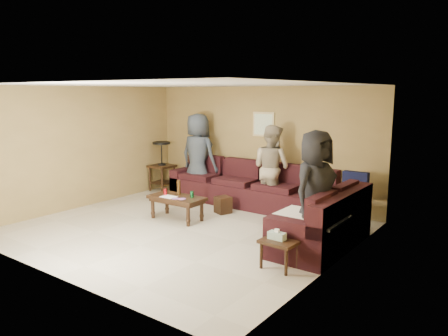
% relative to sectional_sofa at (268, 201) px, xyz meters
% --- Properties ---
extents(room, '(5.60, 5.50, 2.50)m').
position_rel_sectional_sofa_xyz_m(room, '(-0.81, -1.52, 1.34)').
color(room, '#B6B09A').
rests_on(room, ground).
extents(sectional_sofa, '(4.65, 2.90, 0.97)m').
position_rel_sectional_sofa_xyz_m(sectional_sofa, '(0.00, 0.00, 0.00)').
color(sectional_sofa, black).
rests_on(sectional_sofa, ground).
extents(coffee_table, '(1.08, 0.55, 0.73)m').
position_rel_sectional_sofa_xyz_m(coffee_table, '(-1.32, -1.14, 0.06)').
color(coffee_table, black).
rests_on(coffee_table, ground).
extents(end_table_left, '(0.53, 0.53, 1.20)m').
position_rel_sectional_sofa_xyz_m(end_table_left, '(-3.26, 0.46, 0.30)').
color(end_table_left, black).
rests_on(end_table_left, ground).
extents(side_table_right, '(0.50, 0.42, 0.55)m').
position_rel_sectional_sofa_xyz_m(side_table_right, '(1.37, -2.04, 0.03)').
color(side_table_right, black).
rests_on(side_table_right, ground).
extents(waste_bin, '(0.36, 0.36, 0.33)m').
position_rel_sectional_sofa_xyz_m(waste_bin, '(-0.88, -0.26, -0.16)').
color(waste_bin, black).
rests_on(waste_bin, ground).
extents(wall_art, '(0.52, 0.04, 0.52)m').
position_rel_sectional_sofa_xyz_m(wall_art, '(-0.71, 0.96, 1.37)').
color(wall_art, tan).
rests_on(wall_art, ground).
extents(person_left, '(0.94, 0.61, 1.91)m').
position_rel_sectional_sofa_xyz_m(person_left, '(-2.14, 0.49, 0.63)').
color(person_left, '#323A45').
rests_on(person_left, ground).
extents(person_middle, '(0.95, 0.80, 1.74)m').
position_rel_sectional_sofa_xyz_m(person_middle, '(-0.23, 0.51, 0.54)').
color(person_middle, tan).
rests_on(person_middle, ground).
extents(person_right, '(0.69, 0.96, 1.84)m').
position_rel_sectional_sofa_xyz_m(person_right, '(1.44, -1.10, 0.59)').
color(person_right, black).
rests_on(person_right, ground).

